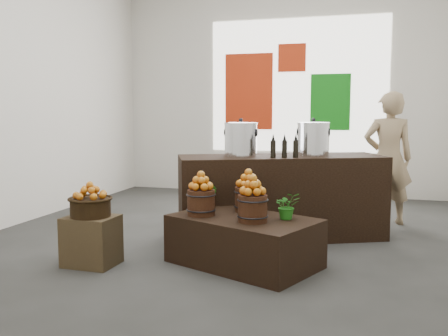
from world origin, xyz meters
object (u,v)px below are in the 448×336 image
(display_table, at_px, (244,241))
(stock_pot_center, at_px, (313,140))
(wicker_basket, at_px, (90,208))
(counter, at_px, (281,197))
(stock_pot_left, at_px, (241,140))
(shopper, at_px, (388,158))
(crate, at_px, (92,241))

(display_table, relative_size, stock_pot_center, 3.71)
(wicker_basket, bearing_deg, display_table, 16.43)
(display_table, distance_m, counter, 1.23)
(display_table, height_order, stock_pot_left, stock_pot_left)
(stock_pot_center, distance_m, shopper, 1.38)
(wicker_basket, xyz_separation_m, display_table, (1.47, 0.43, -0.34))
(crate, relative_size, stock_pot_center, 1.31)
(counter, distance_m, stock_pot_left, 0.86)
(counter, relative_size, shopper, 1.36)
(display_table, distance_m, stock_pot_center, 1.74)
(wicker_basket, distance_m, stock_pot_center, 2.75)
(shopper, bearing_deg, display_table, 48.01)
(display_table, bearing_deg, stock_pot_left, 129.38)
(counter, height_order, shopper, shopper)
(stock_pot_center, height_order, shopper, shopper)
(counter, bearing_deg, display_table, -122.64)
(counter, bearing_deg, wicker_basket, -159.81)
(display_table, relative_size, shopper, 0.78)
(display_table, xyz_separation_m, stock_pot_left, (-0.29, 0.98, 0.95))
(crate, xyz_separation_m, display_table, (1.47, 0.43, -0.00))
(crate, relative_size, counter, 0.20)
(counter, height_order, stock_pot_center, stock_pot_center)
(wicker_basket, xyz_separation_m, counter, (1.64, 1.62, -0.08))
(stock_pot_center, bearing_deg, crate, -138.13)
(wicker_basket, relative_size, shopper, 0.22)
(crate, relative_size, wicker_basket, 1.25)
(display_table, xyz_separation_m, counter, (0.17, 1.19, 0.26))
(wicker_basket, bearing_deg, stock_pot_center, 41.87)
(stock_pot_center, bearing_deg, wicker_basket, -138.13)
(shopper, bearing_deg, counter, 31.87)
(stock_pot_center, bearing_deg, display_table, -111.18)
(crate, height_order, stock_pot_left, stock_pot_left)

